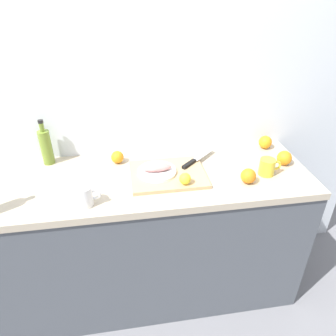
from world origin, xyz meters
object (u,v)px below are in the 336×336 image
Objects in this scene: olive_oil_bottle at (46,146)px; coffee_mug_1 at (85,196)px; lemon_0 at (185,179)px; white_plate at (157,172)px; fish_fillet at (157,168)px; cutting_board at (168,174)px; chef_knife at (194,160)px; orange_0 at (117,157)px; coffee_mug_0 at (267,167)px.

olive_oil_bottle reaches higher than coffee_mug_1.
lemon_0 is 0.82m from olive_oil_bottle.
fish_fillet is at bearing -90.00° from white_plate.
white_plate reaches higher than cutting_board.
lemon_0 reaches higher than chef_knife.
olive_oil_bottle is 3.68× the size of orange_0.
olive_oil_bottle reaches higher than cutting_board.
fish_fillet is (0.00, -0.00, 0.03)m from white_plate.
coffee_mug_0 reaches higher than chef_knife.
white_plate is at bearing 29.02° from coffee_mug_1.
lemon_0 is (0.13, -0.13, -0.00)m from fish_fillet.
white_plate is 3.45× the size of lemon_0.
white_plate is (-0.06, 0.01, 0.02)m from cutting_board.
lemon_0 is 0.45m from orange_0.
white_plate is 2.88× the size of orange_0.
fish_fillet is 0.60m from coffee_mug_0.
coffee_mug_0 is 1.08× the size of coffee_mug_1.
olive_oil_bottle is (-0.83, 0.15, 0.08)m from chef_knife.
coffee_mug_1 reaches higher than orange_0.
coffee_mug_0 is (1.20, -0.31, -0.06)m from olive_oil_bottle.
chef_knife is 0.45m from orange_0.
orange_0 reaches higher than cutting_board.
coffee_mug_1 is (-0.36, -0.20, -0.00)m from fish_fillet.
cutting_board is 1.50× the size of olive_oil_bottle.
chef_knife is 0.87× the size of olive_oil_bottle.
olive_oil_bottle is at bearing 165.32° from coffee_mug_0.
coffee_mug_0 is at bearing -7.24° from fish_fillet.
olive_oil_bottle is at bearing 118.41° from coffee_mug_1.
lemon_0 is at bearing -42.12° from orange_0.
white_plate is 0.78× the size of olive_oil_bottle.
coffee_mug_0 reaches higher than fish_fillet.
fish_fillet is 0.24m from chef_knife.
coffee_mug_0 is (0.60, -0.08, 0.02)m from white_plate.
orange_0 is at bearing 67.74° from coffee_mug_1.
olive_oil_bottle is 2.16× the size of coffee_mug_0.
white_plate is at bearing 172.76° from coffee_mug_0.
orange_0 is at bearing 162.43° from coffee_mug_0.
coffee_mug_1 is (-0.36, -0.20, 0.02)m from white_plate.
lemon_0 is 0.83× the size of orange_0.
lemon_0 reaches higher than cutting_board.
orange_0 is (0.39, -0.06, -0.07)m from olive_oil_bottle.
coffee_mug_0 is at bearing -7.16° from cutting_board.
coffee_mug_1 reaches higher than chef_knife.
lemon_0 is 0.23× the size of olive_oil_bottle.
coffee_mug_1 is at bearing -150.98° from white_plate.
coffee_mug_1 reaches higher than cutting_board.
fish_fillet is 0.18m from lemon_0.
chef_knife is 0.85m from olive_oil_bottle.
cutting_board is at bearing -7.98° from white_plate.
lemon_0 is at bearing -26.47° from olive_oil_bottle.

